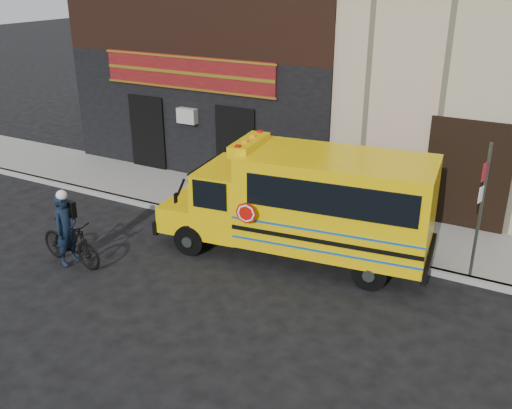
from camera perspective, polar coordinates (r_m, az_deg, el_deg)
The scene contains 7 objects.
ground at distance 13.44m, azimuth -1.88°, elevation -7.82°, with size 120.00×120.00×0.00m, color black.
curb at distance 15.44m, azimuth 3.02°, elevation -3.28°, with size 40.00×0.20×0.15m, color gray.
sidewalk at distance 16.68m, azimuth 5.27°, elevation -1.29°, with size 40.00×3.00×0.15m, color gray.
school_bus at distance 13.99m, azimuth 5.33°, elevation 0.26°, with size 7.10×2.93×2.92m.
sign_pole at distance 13.66m, azimuth 21.54°, elevation -0.36°, with size 0.10×0.29×3.36m.
bicycle at distance 14.70m, azimuth -18.06°, elevation -3.60°, with size 0.56×1.97×1.18m, color black.
cyclist at distance 14.55m, azimuth -18.42°, elevation -2.55°, with size 0.66×0.43×1.81m, color black.
Camera 1 is at (5.94, -9.95, 6.81)m, focal length 40.00 mm.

